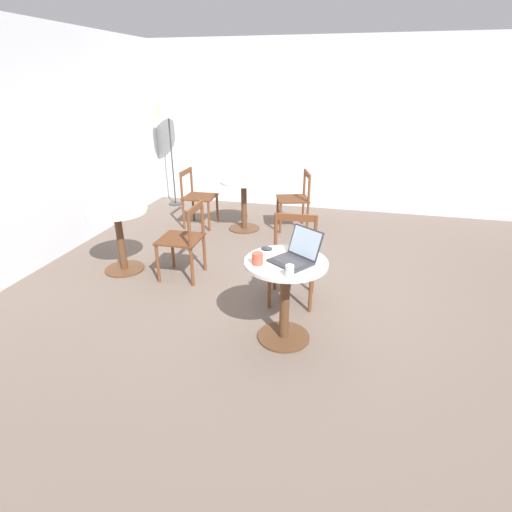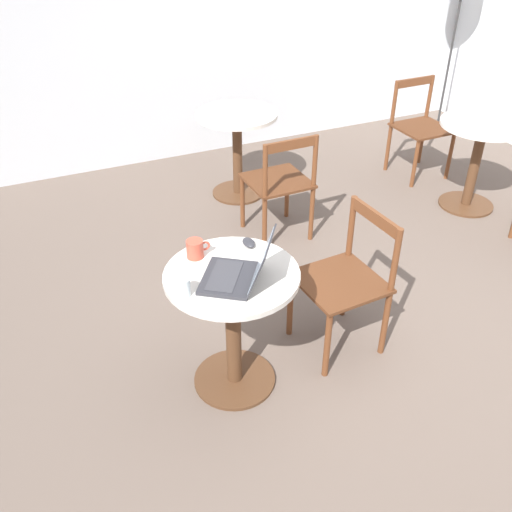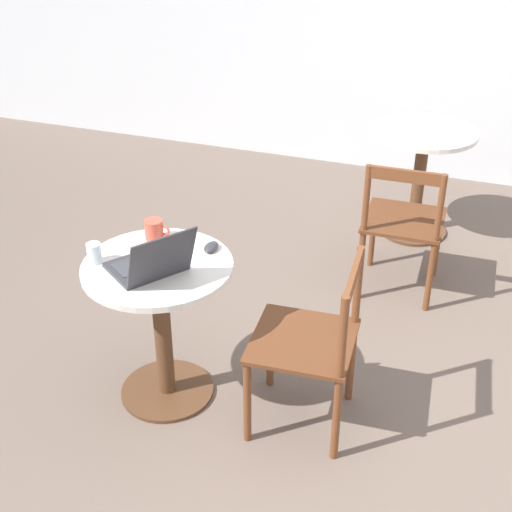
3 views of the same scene
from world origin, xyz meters
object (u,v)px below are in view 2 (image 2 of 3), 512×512
(cafe_table_far, at_px, (237,138))
(drinking_glass, at_px, (183,287))
(chair_mid_back, at_px, (419,127))
(mug, at_px, (195,249))
(cafe_table_near, at_px, (233,308))
(cafe_table_mid, at_px, (478,149))
(laptop, at_px, (239,272))
(chair_far_front, at_px, (280,184))
(chair_near_right, at_px, (346,281))
(mouse, at_px, (249,243))

(cafe_table_far, distance_m, drinking_glass, 2.47)
(chair_mid_back, bearing_deg, mug, -149.45)
(cafe_table_near, distance_m, cafe_table_mid, 2.82)
(laptop, distance_m, drinking_glass, 0.28)
(chair_far_front, bearing_deg, cafe_table_mid, -7.56)
(chair_far_front, height_order, laptop, laptop)
(chair_mid_back, relative_size, laptop, 1.92)
(chair_near_right, distance_m, chair_mid_back, 2.57)
(chair_near_right, xyz_separation_m, drinking_glass, (-0.99, -0.12, 0.34))
(chair_far_front, distance_m, mouse, 1.36)
(cafe_table_mid, relative_size, cafe_table_far, 1.00)
(chair_mid_back, distance_m, chair_far_front, 1.75)
(mouse, bearing_deg, drinking_glass, -148.89)
(laptop, xyz_separation_m, mug, (-0.12, 0.28, -0.00))
(cafe_table_mid, height_order, chair_mid_back, chair_mid_back)
(cafe_table_far, relative_size, chair_mid_back, 0.87)
(chair_far_front, xyz_separation_m, mouse, (-0.73, -1.10, 0.31))
(cafe_table_near, bearing_deg, chair_near_right, 3.56)
(cafe_table_far, xyz_separation_m, mouse, (-0.72, -1.89, 0.24))
(cafe_table_far, relative_size, mouse, 7.44)
(cafe_table_near, bearing_deg, mouse, 47.90)
(mouse, bearing_deg, mug, 177.88)
(cafe_table_near, distance_m, chair_far_front, 1.59)
(chair_near_right, xyz_separation_m, laptop, (-0.71, -0.12, 0.35))
(drinking_glass, bearing_deg, mouse, 31.11)
(cafe_table_mid, distance_m, mug, 2.86)
(laptop, bearing_deg, chair_far_front, 56.72)
(chair_mid_back, bearing_deg, mouse, -146.33)
(cafe_table_near, distance_m, laptop, 0.28)
(chair_mid_back, height_order, laptop, laptop)
(cafe_table_near, xyz_separation_m, mug, (-0.11, 0.21, 0.27))
(mouse, bearing_deg, chair_far_front, 56.39)
(chair_far_front, distance_m, laptop, 1.68)
(mug, bearing_deg, cafe_table_far, 61.74)
(chair_far_front, relative_size, laptop, 1.92)
(cafe_table_far, xyz_separation_m, mug, (-1.01, -1.88, 0.27))
(cafe_table_far, bearing_deg, mug, -118.26)
(chair_mid_back, relative_size, mug, 6.79)
(chair_far_front, bearing_deg, cafe_table_far, 91.09)
(mug, bearing_deg, cafe_table_mid, 17.70)
(cafe_table_far, xyz_separation_m, chair_near_right, (-0.18, -2.04, -0.07))
(mouse, bearing_deg, cafe_table_near, -132.10)
(cafe_table_mid, xyz_separation_m, chair_near_right, (-1.89, -1.03, -0.07))
(chair_far_front, bearing_deg, laptop, -123.28)
(cafe_table_far, distance_m, chair_far_front, 0.79)
(drinking_glass, bearing_deg, chair_near_right, 6.80)
(cafe_table_far, distance_m, mug, 2.15)
(chair_mid_back, bearing_deg, laptop, -143.96)
(chair_mid_back, bearing_deg, chair_near_right, -136.81)
(laptop, bearing_deg, chair_near_right, 9.49)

